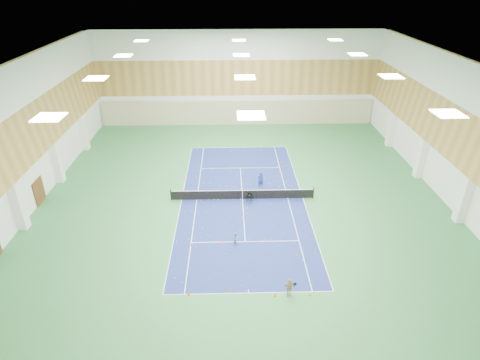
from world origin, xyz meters
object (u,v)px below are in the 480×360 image
coach (260,179)px  child_court (236,238)px  tennis_net (242,194)px  ball_cart (249,198)px  child_apron (289,287)px

coach → child_court: (-2.47, -9.00, -0.27)m
tennis_net → ball_cart: bearing=-46.0°
child_court → child_apron: bearing=-102.2°
child_apron → tennis_net: bearing=86.8°
tennis_net → ball_cart: tennis_net is taller
child_apron → ball_cart: (-1.94, 11.50, -0.22)m
child_court → tennis_net: bearing=41.4°
tennis_net → child_court: size_ratio=12.61×
coach → child_apron: coach is taller
tennis_net → coach: 2.95m
child_court → coach: bearing=31.9°
tennis_net → child_apron: bearing=-78.2°
tennis_net → child_apron: 12.38m
child_apron → child_court: bearing=105.6°
coach → child_court: 9.33m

